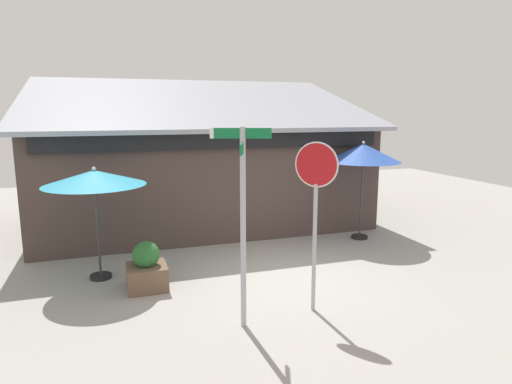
{
  "coord_description": "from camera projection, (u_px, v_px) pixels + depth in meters",
  "views": [
    {
      "loc": [
        -3.46,
        -8.49,
        3.48
      ],
      "look_at": [
        -0.22,
        1.2,
        1.6
      ],
      "focal_mm": 31.26,
      "sensor_mm": 36.0,
      "label": 1
    }
  ],
  "objects": [
    {
      "name": "street_sign_post",
      "position": [
        243.0,
        208.0,
        6.96
      ],
      "size": [
        0.89,
        0.84,
        3.24
      ],
      "color": "#A8AAB2",
      "rests_on": "ground"
    },
    {
      "name": "patio_umbrella_royal_blue_center",
      "position": [
        363.0,
        154.0,
        11.87
      ],
      "size": [
        2.0,
        2.0,
        2.68
      ],
      "color": "black",
      "rests_on": "ground"
    },
    {
      "name": "sidewalk_planter",
      "position": [
        147.0,
        269.0,
        8.76
      ],
      "size": [
        0.77,
        0.77,
        0.96
      ],
      "color": "brown",
      "rests_on": "ground"
    },
    {
      "name": "stop_sign",
      "position": [
        316.0,
        195.0,
        7.52
      ],
      "size": [
        0.53,
        0.57,
        2.97
      ],
      "color": "#A8AAB2",
      "rests_on": "ground"
    },
    {
      "name": "cafe_building",
      "position": [
        201.0,
        170.0,
        13.88
      ],
      "size": [
        9.91,
        5.79,
        4.55
      ],
      "color": "#473833",
      "rests_on": "ground"
    },
    {
      "name": "ground_plane",
      "position": [
        283.0,
        276.0,
        9.64
      ],
      "size": [
        28.0,
        28.0,
        0.1
      ],
      "primitive_type": "cube",
      "color": "#9E9B93"
    },
    {
      "name": "patio_umbrella_teal_left",
      "position": [
        95.0,
        179.0,
        8.99
      ],
      "size": [
        2.05,
        2.05,
        2.36
      ],
      "color": "black",
      "rests_on": "ground"
    }
  ]
}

